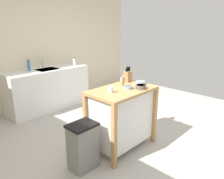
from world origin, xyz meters
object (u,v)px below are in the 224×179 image
(pepper_grinder, at_px, (123,81))
(sink_faucet, at_px, (43,63))
(bowl_ceramic_small, at_px, (128,87))
(trash_bin, at_px, (83,146))
(bowl_stoneware_deep, at_px, (141,87))
(drinking_cup, at_px, (111,90))
(bottle_hand_soap, at_px, (74,62))
(bottle_spray_cleaner, at_px, (29,66))
(bowl_ceramic_wide, at_px, (141,83))
(knife_block, at_px, (128,76))
(kitchen_island, at_px, (122,115))

(pepper_grinder, relative_size, sink_faucet, 0.72)
(bowl_ceramic_small, distance_m, trash_bin, 1.03)
(bowl_stoneware_deep, relative_size, bowl_ceramic_small, 1.17)
(drinking_cup, relative_size, bottle_hand_soap, 0.44)
(bottle_hand_soap, xyz_separation_m, bottle_spray_cleaner, (-1.00, 0.21, 0.02))
(bottle_hand_soap, bearing_deg, drinking_cup, -115.14)
(bowl_ceramic_small, xyz_separation_m, bowl_ceramic_wide, (0.31, 0.01, 0.00))
(bowl_ceramic_wide, xyz_separation_m, sink_faucet, (-0.28, 2.41, 0.04))
(knife_block, xyz_separation_m, pepper_grinder, (-0.25, -0.11, -0.02))
(bowl_ceramic_small, distance_m, bottle_spray_cleaner, 2.42)
(kitchen_island, height_order, bowl_ceramic_wide, bowl_ceramic_wide)
(pepper_grinder, height_order, trash_bin, pepper_grinder)
(bottle_hand_soap, bearing_deg, bowl_ceramic_wide, -99.91)
(knife_block, distance_m, pepper_grinder, 0.27)
(kitchen_island, height_order, bottle_spray_cleaner, bottle_spray_cleaner)
(trash_bin, bearing_deg, bowl_ceramic_wide, -3.00)
(knife_block, height_order, bowl_ceramic_wide, knife_block)
(bottle_hand_soap, bearing_deg, sink_faucet, 160.39)
(bottle_hand_soap, bearing_deg, trash_bin, -125.25)
(knife_block, bearing_deg, bottle_hand_soap, 78.43)
(kitchen_island, distance_m, bowl_ceramic_wide, 0.58)
(sink_faucet, bearing_deg, knife_block, -82.99)
(bowl_stoneware_deep, relative_size, bottle_spray_cleaner, 0.68)
(knife_block, bearing_deg, bottle_spray_cleaner, 105.74)
(pepper_grinder, xyz_separation_m, bottle_spray_cleaner, (-0.35, 2.26, -0.01))
(knife_block, bearing_deg, bowl_ceramic_wide, -86.24)
(trash_bin, bearing_deg, bowl_stoneware_deep, -12.51)
(drinking_cup, relative_size, bottle_spray_cleaner, 0.38)
(trash_bin, distance_m, sink_faucet, 2.59)
(knife_block, height_order, bowl_stoneware_deep, knife_block)
(knife_block, distance_m, drinking_cup, 0.64)
(trash_bin, height_order, sink_faucet, sink_faucet)
(kitchen_island, relative_size, trash_bin, 1.56)
(bowl_stoneware_deep, height_order, trash_bin, bowl_stoneware_deep)
(kitchen_island, bearing_deg, bowl_ceramic_wide, -5.70)
(bowl_ceramic_small, relative_size, pepper_grinder, 0.84)
(drinking_cup, bearing_deg, bottle_hand_soap, 64.86)
(bowl_stoneware_deep, relative_size, pepper_grinder, 0.98)
(kitchen_island, height_order, sink_faucet, sink_faucet)
(bowl_stoneware_deep, bearing_deg, knife_block, 65.50)
(bowl_ceramic_small, relative_size, sink_faucet, 0.60)
(bowl_ceramic_wide, xyz_separation_m, drinking_cup, (-0.62, 0.04, 0.02))
(trash_bin, xyz_separation_m, bottle_hand_soap, (1.50, 2.12, 0.66))
(kitchen_island, relative_size, pepper_grinder, 6.19)
(kitchen_island, height_order, drinking_cup, drinking_cup)
(kitchen_island, bearing_deg, sink_faucet, 87.50)
(pepper_grinder, bearing_deg, bowl_ceramic_wide, -25.70)
(trash_bin, bearing_deg, bottle_spray_cleaner, 77.92)
(kitchen_island, xyz_separation_m, knife_block, (0.37, 0.20, 0.50))
(trash_bin, bearing_deg, drinking_cup, -2.29)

